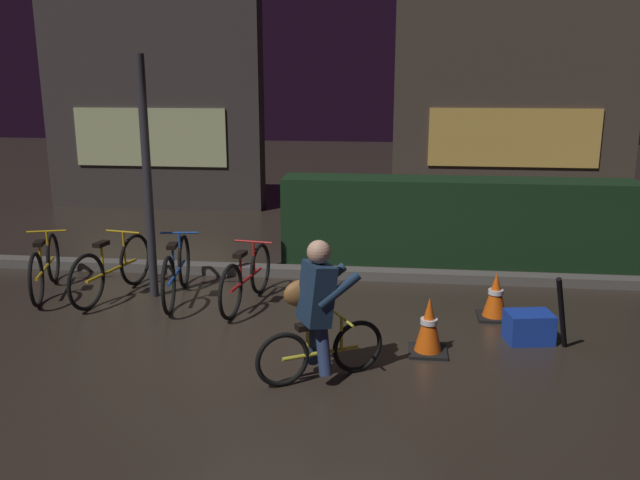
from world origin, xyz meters
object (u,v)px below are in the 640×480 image
Objects in this scene: parked_bike_left_mid at (112,269)px; cyclist at (317,310)px; parked_bike_leftmost at (45,267)px; street_post at (147,180)px; blue_crate at (529,327)px; parked_bike_center_left at (177,271)px; traffic_cone_near at (429,326)px; closed_umbrella at (562,313)px; parked_bike_center_right at (246,278)px; traffic_cone_far at (495,296)px.

cyclist reaches higher than parked_bike_left_mid.
cyclist reaches higher than parked_bike_leftmost.
street_post is at bearing 108.48° from cyclist.
blue_crate is (5.50, -0.85, -0.18)m from parked_bike_leftmost.
parked_bike_center_left is (0.31, -0.08, -1.06)m from street_post.
parked_bike_leftmost is 1.21× the size of cyclist.
cyclist is at bearing -114.20° from parked_bike_left_mid.
parked_bike_center_left is 2.91× the size of traffic_cone_near.
closed_umbrella reaches higher than parked_bike_center_left.
parked_bike_leftmost is 2.50m from parked_bike_center_right.
parked_bike_left_mid is 1.28× the size of cyclist.
parked_bike_center_right is at bearing 166.62° from blue_crate.
traffic_cone_near is (3.65, -1.24, -0.07)m from parked_bike_left_mid.
traffic_cone_far reaches higher than blue_crate.
cyclist is at bearing -41.72° from street_post.
parked_bike_leftmost is 2.71× the size of traffic_cone_near.
parked_bike_leftmost reaches higher than parked_bike_center_right.
traffic_cone_far is (5.25, -0.23, -0.08)m from parked_bike_leftmost.
traffic_cone_far is (3.93, -0.28, -1.15)m from street_post.
parked_bike_leftmost is at bearing 177.51° from traffic_cone_far.
traffic_cone_near is 0.45× the size of cyclist.
parked_bike_center_right is at bearing -105.37° from parked_bike_center_left.
closed_umbrella is at bearing -97.75° from parked_bike_center_right.
parked_bike_center_right is at bearing -83.09° from parked_bike_left_mid.
parked_bike_center_left is (1.64, -0.03, 0.01)m from parked_bike_leftmost.
parked_bike_left_mid is at bearing 94.62° from parked_bike_center_right.
street_post is 1.10m from parked_bike_center_left.
parked_bike_left_mid is 3.05× the size of traffic_cone_far.
street_post reaches higher than parked_bike_leftmost.
blue_crate is at bearing -105.43° from closed_umbrella.
closed_umbrella is at bearing -9.80° from cyclist.
cyclist is at bearing -143.21° from parked_bike_center_left.
traffic_cone_near is 1.07× the size of traffic_cone_far.
street_post is 1.85× the size of parked_bike_center_right.
street_post is 4.10m from traffic_cone_far.
traffic_cone_near is at bearing -126.50° from traffic_cone_far.
cyclist is at bearing -38.89° from closed_umbrella.
parked_bike_leftmost is 1.00× the size of parked_bike_center_right.
parked_bike_center_left is 3.68× the size of blue_crate.
parked_bike_center_left is at bearing -108.12° from parked_bike_leftmost.
street_post is 5.36× the size of traffic_cone_far.
parked_bike_center_left reaches higher than parked_bike_left_mid.
traffic_cone_near reaches higher than traffic_cone_far.
traffic_cone_near is 1.08m from blue_crate.
parked_bike_left_mid reaches higher than parked_bike_leftmost.
parked_bike_center_right is (1.64, -0.12, -0.02)m from parked_bike_left_mid.
parked_bike_leftmost is 2.89× the size of traffic_cone_far.
street_post reaches higher than parked_bike_center_right.
traffic_cone_near is at bearing -22.26° from street_post.
street_post is 1.70m from parked_bike_leftmost.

